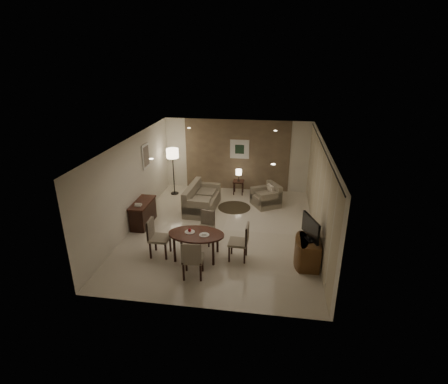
% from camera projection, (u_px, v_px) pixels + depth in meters
% --- Properties ---
extents(room_shell, '(5.50, 7.00, 2.70)m').
position_uv_depth(room_shell, '(225.00, 183.00, 10.40)').
color(room_shell, beige).
rests_on(room_shell, ground).
extents(taupe_accent, '(3.96, 0.03, 2.70)m').
position_uv_depth(taupe_accent, '(237.00, 155.00, 13.23)').
color(taupe_accent, '#7E694E').
rests_on(taupe_accent, wall_back).
extents(curtain_wall, '(0.08, 6.70, 2.58)m').
position_uv_depth(curtain_wall, '(318.00, 194.00, 9.67)').
color(curtain_wall, beige).
rests_on(curtain_wall, wall_right).
extents(curtain_rod, '(0.03, 6.80, 0.03)m').
position_uv_depth(curtain_rod, '(323.00, 148.00, 9.18)').
color(curtain_rod, black).
rests_on(curtain_rod, wall_right).
extents(art_back_frame, '(0.72, 0.03, 0.72)m').
position_uv_depth(art_back_frame, '(240.00, 149.00, 13.10)').
color(art_back_frame, silver).
rests_on(art_back_frame, wall_back).
extents(art_back_canvas, '(0.34, 0.01, 0.34)m').
position_uv_depth(art_back_canvas, '(240.00, 149.00, 13.08)').
color(art_back_canvas, '#1C321F').
rests_on(art_back_canvas, wall_back).
extents(art_left_frame, '(0.03, 0.60, 0.80)m').
position_uv_depth(art_left_frame, '(146.00, 156.00, 11.32)').
color(art_left_frame, silver).
rests_on(art_left_frame, wall_left).
extents(art_left_canvas, '(0.01, 0.46, 0.64)m').
position_uv_depth(art_left_canvas, '(146.00, 156.00, 11.32)').
color(art_left_canvas, gray).
rests_on(art_left_canvas, wall_left).
extents(downlight_nl, '(0.10, 0.10, 0.01)m').
position_uv_depth(downlight_nl, '(151.00, 159.00, 8.07)').
color(downlight_nl, white).
rests_on(downlight_nl, ceiling).
extents(downlight_nr, '(0.10, 0.10, 0.01)m').
position_uv_depth(downlight_nr, '(273.00, 164.00, 7.68)').
color(downlight_nr, white).
rests_on(downlight_nr, ceiling).
extents(downlight_fl, '(0.10, 0.10, 0.01)m').
position_uv_depth(downlight_fl, '(189.00, 128.00, 11.38)').
color(downlight_fl, white).
rests_on(downlight_fl, ceiling).
extents(downlight_fr, '(0.10, 0.10, 0.01)m').
position_uv_depth(downlight_fr, '(275.00, 131.00, 10.99)').
color(downlight_fr, white).
rests_on(downlight_fr, ceiling).
extents(console_desk, '(0.48, 1.20, 0.75)m').
position_uv_depth(console_desk, '(143.00, 213.00, 10.74)').
color(console_desk, '#492017').
rests_on(console_desk, floor).
extents(telephone, '(0.20, 0.14, 0.09)m').
position_uv_depth(telephone, '(138.00, 205.00, 10.30)').
color(telephone, white).
rests_on(telephone, console_desk).
extents(tv_cabinet, '(0.48, 0.90, 0.70)m').
position_uv_depth(tv_cabinet, '(309.00, 252.00, 8.69)').
color(tv_cabinet, brown).
rests_on(tv_cabinet, floor).
extents(flat_tv, '(0.36, 0.85, 0.60)m').
position_uv_depth(flat_tv, '(311.00, 228.00, 8.44)').
color(flat_tv, black).
rests_on(flat_tv, tv_cabinet).
extents(dining_table, '(1.44, 0.90, 0.68)m').
position_uv_depth(dining_table, '(197.00, 245.00, 9.03)').
color(dining_table, '#492017').
rests_on(dining_table, floor).
extents(chair_near, '(0.52, 0.52, 0.99)m').
position_uv_depth(chair_near, '(193.00, 258.00, 8.18)').
color(chair_near, gray).
rests_on(chair_near, floor).
extents(chair_far, '(0.52, 0.52, 0.91)m').
position_uv_depth(chair_far, '(205.00, 228.00, 9.65)').
color(chair_far, gray).
rests_on(chair_far, floor).
extents(chair_left, '(0.50, 0.50, 1.02)m').
position_uv_depth(chair_left, '(160.00, 238.00, 9.04)').
color(chair_left, gray).
rests_on(chair_left, floor).
extents(chair_right, '(0.49, 0.49, 0.98)m').
position_uv_depth(chair_right, '(238.00, 242.00, 8.88)').
color(chair_right, gray).
rests_on(chair_right, floor).
extents(plate_a, '(0.26, 0.26, 0.02)m').
position_uv_depth(plate_a, '(190.00, 232.00, 8.97)').
color(plate_a, white).
rests_on(plate_a, dining_table).
extents(plate_b, '(0.26, 0.26, 0.02)m').
position_uv_depth(plate_b, '(204.00, 235.00, 8.82)').
color(plate_b, white).
rests_on(plate_b, dining_table).
extents(fruit_apple, '(0.09, 0.09, 0.09)m').
position_uv_depth(fruit_apple, '(190.00, 230.00, 8.95)').
color(fruit_apple, '#AD1319').
rests_on(fruit_apple, plate_a).
extents(napkin, '(0.12, 0.08, 0.03)m').
position_uv_depth(napkin, '(204.00, 234.00, 8.81)').
color(napkin, white).
rests_on(napkin, plate_b).
extents(round_rug, '(1.12, 1.12, 0.01)m').
position_uv_depth(round_rug, '(234.00, 207.00, 12.04)').
color(round_rug, '#3D3222').
rests_on(round_rug, floor).
extents(sofa, '(1.83, 0.99, 0.84)m').
position_uv_depth(sofa, '(202.00, 198.00, 11.77)').
color(sofa, gray).
rests_on(sofa, floor).
extents(armchair, '(1.14, 1.15, 0.76)m').
position_uv_depth(armchair, '(266.00, 195.00, 12.07)').
color(armchair, gray).
rests_on(armchair, floor).
extents(side_table, '(0.40, 0.40, 0.51)m').
position_uv_depth(side_table, '(238.00, 187.00, 13.14)').
color(side_table, black).
rests_on(side_table, floor).
extents(table_lamp, '(0.22, 0.22, 0.50)m').
position_uv_depth(table_lamp, '(239.00, 175.00, 12.96)').
color(table_lamp, '#FFEAC1').
rests_on(table_lamp, side_table).
extents(floor_lamp, '(0.44, 0.44, 1.75)m').
position_uv_depth(floor_lamp, '(173.00, 172.00, 12.91)').
color(floor_lamp, '#FFE5B7').
rests_on(floor_lamp, floor).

